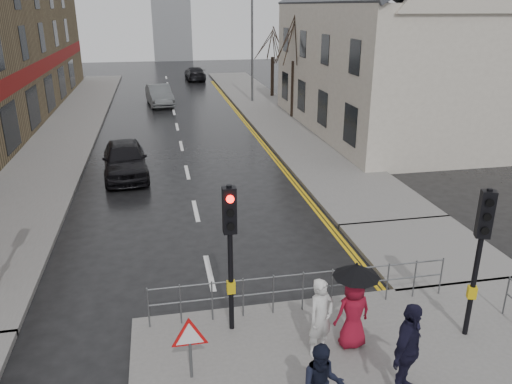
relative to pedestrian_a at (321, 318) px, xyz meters
name	(u,v)px	position (x,y,z in m)	size (l,w,h in m)	color
ground	(224,340)	(-1.85, 0.99, -0.99)	(120.00, 120.00, 0.00)	black
left_pavement	(70,123)	(-8.35, 23.99, -0.92)	(4.00, 44.00, 0.14)	#605E5B
right_pavement	(267,109)	(4.65, 25.99, -0.92)	(4.00, 40.00, 0.14)	#605E5B
pavement_bridge_right	(426,249)	(4.65, 3.99, -0.92)	(4.00, 4.20, 0.14)	#605E5B
building_right_cream	(390,46)	(10.15, 18.99, 3.79)	(9.00, 16.40, 10.10)	beige
traffic_signal_near_left	(230,234)	(-1.65, 1.18, 1.46)	(0.28, 0.27, 3.40)	black
traffic_signal_near_right	(481,238)	(3.35, -0.01, 1.46)	(0.34, 0.33, 3.40)	black
guard_railing_front	(303,283)	(0.10, 1.59, -0.13)	(7.14, 0.04, 1.00)	#595B5E
warning_sign	(190,338)	(-2.65, -0.22, 0.05)	(0.80, 0.07, 1.35)	#595B5E
street_lamp	(250,38)	(3.97, 28.99, 3.71)	(1.83, 0.25, 8.00)	#595B5E
tree_near	(294,36)	(5.65, 22.99, 4.14)	(2.40, 2.40, 6.58)	#30221A
tree_far	(273,40)	(6.15, 30.99, 3.43)	(2.40, 2.40, 5.64)	#30221A
pedestrian_a	(321,318)	(0.00, 0.00, 0.00)	(0.62, 0.41, 1.71)	silver
pedestrian_with_umbrella	(354,301)	(0.74, 0.11, 0.23)	(0.96, 0.96, 1.94)	maroon
pedestrian_d	(408,351)	(1.16, -1.41, 0.10)	(1.12, 0.47, 1.91)	black
car_parked	(125,159)	(-4.46, 12.99, -0.23)	(1.80, 4.47, 1.52)	black
car_mid	(159,95)	(-2.74, 29.23, -0.25)	(1.57, 4.50, 1.48)	#4E5254
car_far	(195,73)	(0.91, 42.01, -0.34)	(1.82, 4.48, 1.30)	black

